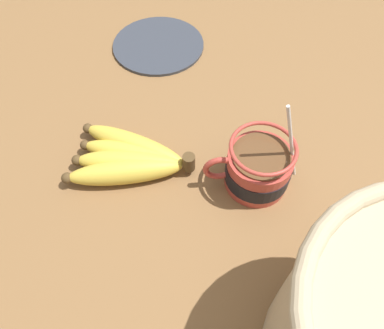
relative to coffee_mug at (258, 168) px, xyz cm
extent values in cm
cube|color=brown|center=(5.82, 0.02, -5.52)|extent=(133.19, 133.19, 3.58)
cylinder|color=#B23D33|center=(-0.10, 0.00, -0.34)|extent=(9.81, 9.81, 6.79)
cylinder|color=black|center=(-0.10, 0.00, -0.64)|extent=(10.01, 10.01, 3.10)
torus|color=#B23D33|center=(5.65, 0.00, 0.69)|extent=(5.15, 0.90, 5.15)
cylinder|color=brown|center=(-0.10, 0.00, 3.16)|extent=(8.61, 8.61, 0.40)
torus|color=#B23D33|center=(-0.10, 0.00, 5.12)|extent=(9.81, 9.81, 0.60)
cylinder|color=silver|center=(-3.97, 0.00, 5.56)|extent=(4.79, 0.50, 15.72)
ellipsoid|color=silver|center=(-1.82, 0.00, -2.23)|extent=(3.00, 2.00, 0.80)
cylinder|color=#4C381E|center=(10.27, -2.65, -1.02)|extent=(2.00, 2.00, 3.00)
ellipsoid|color=gold|center=(18.96, -7.41, -1.82)|extent=(17.47, 11.91, 3.82)
sphere|color=#4C381E|center=(26.78, -11.69, -1.82)|extent=(1.72, 1.72, 1.72)
ellipsoid|color=gold|center=(19.11, -5.57, -1.89)|extent=(16.94, 8.71, 3.69)
sphere|color=#4C381E|center=(27.01, -8.17, -1.89)|extent=(1.66, 1.66, 1.66)
ellipsoid|color=gold|center=(19.62, -3.94, -1.77)|extent=(17.26, 6.19, 3.93)
sphere|color=#4C381E|center=(27.99, -5.08, -1.77)|extent=(1.77, 1.77, 1.77)
ellipsoid|color=gold|center=(20.24, -2.19, -1.75)|extent=(18.13, 4.78, 3.96)
sphere|color=#4C381E|center=(29.22, -1.78, -1.75)|extent=(1.78, 1.78, 1.78)
cylinder|color=#333842|center=(14.18, -35.10, -3.43)|extent=(19.10, 19.10, 0.60)
camera|label=1|loc=(12.57, 30.94, 46.85)|focal=35.00mm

